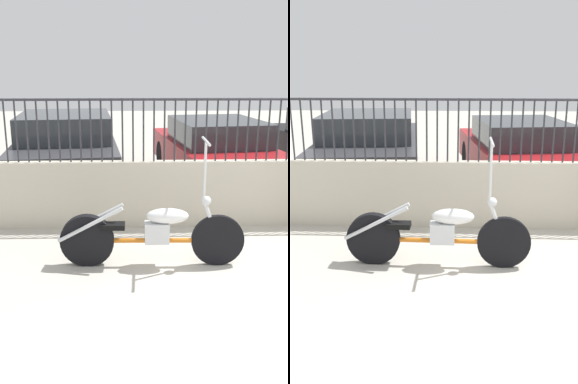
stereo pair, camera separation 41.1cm
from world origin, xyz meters
The scene contains 6 objects.
ground_plane centered at (0.00, 0.00, 0.00)m, with size 40.00×40.00×0.00m, color #B7B2A5.
low_wall centered at (0.00, 2.39, 0.48)m, with size 9.34×0.18×0.96m.
fence_railing centered at (0.00, 2.39, 1.51)m, with size 9.34×0.04×0.88m.
motorcycle_orange centered at (-1.42, 1.08, 0.40)m, with size 2.15×0.52×1.49m.
car_dark_grey centered at (-2.83, 4.87, 0.71)m, with size 2.25×4.41×1.40m.
car_red centered at (0.11, 4.86, 0.65)m, with size 2.22×4.32×1.28m.
Camera 2 is at (-1.17, -3.52, 2.22)m, focal length 40.00 mm.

